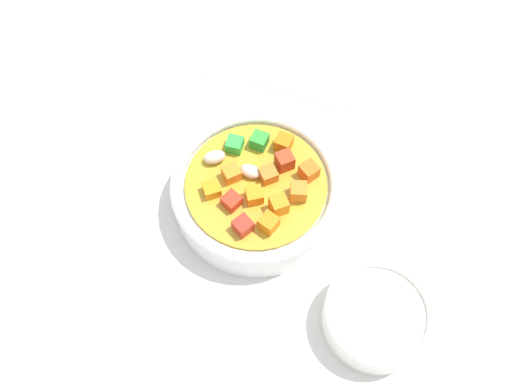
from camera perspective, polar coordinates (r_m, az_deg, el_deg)
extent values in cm
cube|color=silver|center=(60.18, 0.00, -1.43)|extent=(140.00, 140.00, 2.00)
cylinder|color=white|center=(57.66, 0.00, -0.17)|extent=(17.20, 17.20, 3.66)
torus|color=white|center=(55.72, 0.00, 0.89)|extent=(17.43, 17.43, 1.27)
cylinder|color=gold|center=(55.87, 0.00, 0.80)|extent=(14.44, 14.44, 0.40)
cube|color=#BB3B1C|center=(56.04, 2.97, 3.23)|extent=(1.71, 1.71, 1.81)
cube|color=orange|center=(55.53, -2.54, 1.94)|extent=(1.63, 1.63, 1.38)
cube|color=orange|center=(54.44, 4.40, 0.05)|extent=(2.20, 2.20, 1.72)
cube|color=red|center=(54.13, -2.52, -0.92)|extent=(2.04, 2.04, 1.22)
cube|color=green|center=(57.51, 0.35, 5.32)|extent=(2.26, 2.26, 1.42)
cube|color=green|center=(57.38, -2.13, 4.96)|extent=(2.27, 2.27, 1.30)
cube|color=orange|center=(54.89, -4.59, 0.29)|extent=(1.84, 1.84, 1.17)
cube|color=orange|center=(55.73, 5.48, 2.16)|extent=(1.83, 1.83, 1.60)
cube|color=orange|center=(55.35, 1.38, 1.63)|extent=(1.72, 1.72, 1.34)
cube|color=red|center=(52.81, -1.36, -3.49)|extent=(1.92, 1.92, 1.44)
cube|color=orange|center=(52.86, 1.31, -3.21)|extent=(2.13, 2.13, 1.58)
cube|color=orange|center=(57.36, 2.86, 5.08)|extent=(2.26, 2.26, 1.52)
cube|color=orange|center=(53.60, 2.37, -1.31)|extent=(1.77, 1.77, 1.81)
ellipsoid|color=beige|center=(55.72, -0.56, 2.15)|extent=(2.66, 2.54, 1.16)
cube|color=orange|center=(54.31, -0.18, -0.32)|extent=(1.97, 1.97, 1.34)
ellipsoid|color=beige|center=(56.66, -4.30, 3.61)|extent=(1.85, 2.49, 1.30)
cylinder|color=silver|center=(66.84, 4.68, 9.95)|extent=(8.97, 8.41, 0.62)
ellipsoid|color=silver|center=(69.37, -5.06, 12.60)|extent=(4.28, 4.21, 0.77)
cylinder|color=white|center=(54.27, 12.29, -12.47)|extent=(10.05, 10.05, 3.20)
torus|color=white|center=(52.58, 12.67, -11.94)|extent=(10.15, 10.15, 0.80)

